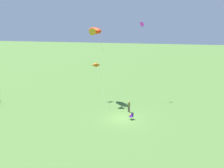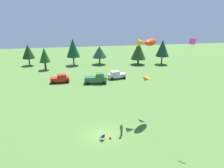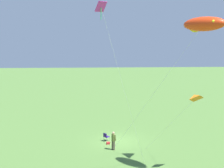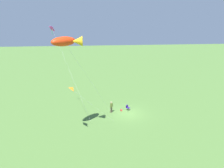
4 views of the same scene
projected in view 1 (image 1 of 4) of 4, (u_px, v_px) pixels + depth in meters
name	position (u px, v px, depth m)	size (l,w,h in m)	color
ground_plane	(123.00, 118.00, 36.29)	(160.00, 160.00, 0.00)	#4D7534
person_kite_flyer	(129.00, 105.00, 38.28)	(0.51, 0.51, 1.74)	brown
folding_chair	(132.00, 116.00, 35.91)	(0.68, 0.68, 0.82)	navy
backpack_on_grass	(131.00, 116.00, 36.98)	(0.32, 0.22, 0.22)	red
kite_large_fish	(95.00, 31.00, 41.32)	(7.26, 7.68, 11.80)	red
kite_delta_orange	(96.00, 65.00, 42.46)	(5.71, 3.33, 6.22)	orange
kite_diamond_rainbow	(141.00, 29.00, 42.49)	(5.22, 4.08, 12.50)	#D233A2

